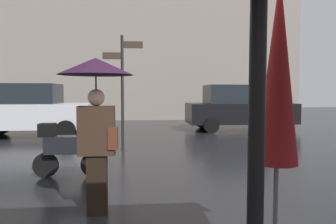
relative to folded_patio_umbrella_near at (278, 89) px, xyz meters
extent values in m
cylinder|color=black|center=(-0.42, -0.68, -0.37)|extent=(0.09, 0.09, 2.49)
cone|color=maroon|center=(0.00, 0.00, 0.15)|extent=(0.32, 0.32, 1.45)
cube|color=black|center=(-1.60, 1.81, -1.22)|extent=(0.26, 0.16, 0.78)
cube|color=#332319|center=(-1.60, 1.81, -0.52)|extent=(0.46, 0.21, 0.63)
sphere|color=beige|center=(-1.60, 1.81, -0.09)|extent=(0.22, 0.22, 0.22)
cube|color=#512819|center=(-1.39, 1.81, -0.61)|extent=(0.12, 0.24, 0.28)
cylinder|color=black|center=(-1.60, 1.81, 0.04)|extent=(0.02, 0.02, 0.30)
cone|color=black|center=(-1.60, 1.81, 0.30)|extent=(0.96, 0.96, 0.22)
cylinder|color=black|center=(-1.92, 3.72, -1.38)|extent=(0.46, 0.09, 0.46)
cylinder|color=black|center=(-2.78, 3.72, -1.38)|extent=(0.46, 0.09, 0.46)
cube|color=black|center=(-2.35, 3.72, -1.00)|extent=(0.87, 0.32, 0.32)
cube|color=black|center=(-2.74, 3.72, -0.72)|extent=(0.28, 0.28, 0.24)
cylinder|color=black|center=(-1.96, 3.72, -0.65)|extent=(0.06, 0.06, 0.55)
cube|color=black|center=(3.16, 10.77, -0.90)|extent=(4.39, 1.85, 0.82)
cube|color=black|center=(2.94, 10.77, -0.11)|extent=(2.42, 1.70, 0.76)
cylinder|color=black|center=(4.59, 11.70, -1.31)|extent=(0.60, 0.18, 0.60)
cylinder|color=black|center=(4.59, 9.85, -1.31)|extent=(0.60, 0.18, 0.60)
cylinder|color=black|center=(1.73, 11.70, -1.31)|extent=(0.60, 0.18, 0.60)
cylinder|color=black|center=(1.73, 9.85, -1.31)|extent=(0.60, 0.18, 0.60)
cube|color=silver|center=(-4.85, 9.36, -0.85)|extent=(4.26, 1.73, 0.86)
cube|color=black|center=(-5.06, 9.36, -0.08)|extent=(2.34, 1.59, 0.69)
cylinder|color=black|center=(-3.47, 10.23, -1.28)|extent=(0.66, 0.18, 0.66)
cylinder|color=black|center=(-3.47, 8.50, -1.28)|extent=(0.66, 0.18, 0.66)
cylinder|color=black|center=(-6.23, 10.23, -1.28)|extent=(0.66, 0.18, 0.66)
cylinder|color=black|center=(-1.50, 6.47, -0.05)|extent=(0.08, 0.08, 3.11)
cube|color=#33281E|center=(-1.22, 6.47, 1.25)|extent=(0.56, 0.04, 0.18)
cube|color=#33281E|center=(-1.76, 6.47, 0.95)|extent=(0.52, 0.04, 0.18)
camera|label=1|loc=(-1.05, -2.37, -0.03)|focal=34.52mm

